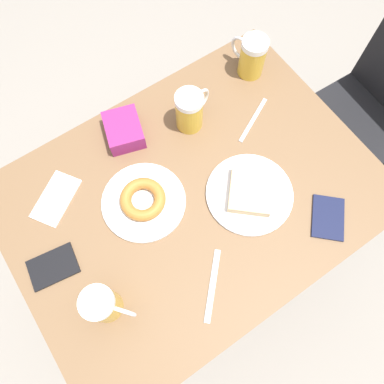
% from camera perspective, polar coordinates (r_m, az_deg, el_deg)
% --- Properties ---
extents(ground_plane, '(8.00, 8.00, 0.00)m').
position_cam_1_polar(ground_plane, '(1.83, 0.00, -9.09)').
color(ground_plane, gray).
extents(table, '(0.78, 1.05, 0.78)m').
position_cam_1_polar(table, '(1.14, 0.00, -1.60)').
color(table, brown).
rests_on(table, ground_plane).
extents(chair, '(0.41, 0.41, 0.85)m').
position_cam_1_polar(chair, '(1.70, 26.15, 11.76)').
color(chair, black).
rests_on(chair, ground_plane).
extents(plate_with_cake, '(0.25, 0.25, 0.04)m').
position_cam_1_polar(plate_with_cake, '(1.08, 8.80, -0.13)').
color(plate_with_cake, silver).
rests_on(plate_with_cake, table).
extents(plate_with_donut, '(0.24, 0.24, 0.04)m').
position_cam_1_polar(plate_with_donut, '(1.06, -7.43, -1.31)').
color(plate_with_donut, silver).
rests_on(plate_with_donut, table).
extents(beer_mug_left, '(0.08, 0.13, 0.13)m').
position_cam_1_polar(beer_mug_left, '(1.13, -0.31, 12.34)').
color(beer_mug_left, gold).
rests_on(beer_mug_left, table).
extents(beer_mug_center, '(0.11, 0.10, 0.13)m').
position_cam_1_polar(beer_mug_center, '(0.97, -13.36, -16.38)').
color(beer_mug_center, gold).
rests_on(beer_mug_center, table).
extents(beer_mug_right, '(0.13, 0.08, 0.13)m').
position_cam_1_polar(beer_mug_right, '(1.26, 9.08, 19.72)').
color(beer_mug_right, gold).
rests_on(beer_mug_right, table).
extents(napkin_folded, '(0.16, 0.18, 0.00)m').
position_cam_1_polar(napkin_folded, '(1.14, -20.03, -0.93)').
color(napkin_folded, white).
rests_on(napkin_folded, table).
extents(fork, '(0.09, 0.16, 0.00)m').
position_cam_1_polar(fork, '(1.20, 9.30, 10.80)').
color(fork, silver).
rests_on(fork, table).
extents(knife, '(0.15, 0.14, 0.00)m').
position_cam_1_polar(knife, '(1.01, 3.14, -14.00)').
color(knife, silver).
rests_on(knife, table).
extents(passport_near_edge, '(0.15, 0.15, 0.01)m').
position_cam_1_polar(passport_near_edge, '(1.12, 20.01, -3.68)').
color(passport_near_edge, '#141938').
rests_on(passport_near_edge, table).
extents(passport_far_edge, '(0.11, 0.14, 0.01)m').
position_cam_1_polar(passport_far_edge, '(1.08, -20.42, -10.62)').
color(passport_far_edge, black).
rests_on(passport_far_edge, table).
extents(blue_pouch, '(0.15, 0.14, 0.06)m').
position_cam_1_polar(blue_pouch, '(1.15, -10.34, 9.25)').
color(blue_pouch, '#8C2366').
rests_on(blue_pouch, table).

